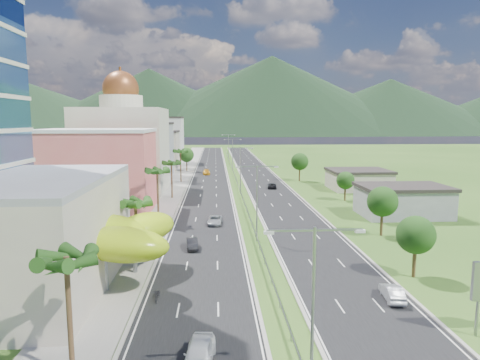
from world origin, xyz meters
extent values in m
plane|color=#2D5119|center=(0.00, 0.00, 0.00)|extent=(500.00, 500.00, 0.00)
cube|color=black|center=(-7.50, 90.00, 0.02)|extent=(11.00, 260.00, 0.04)
cube|color=black|center=(7.50, 90.00, 0.02)|extent=(11.00, 260.00, 0.04)
cube|color=gray|center=(-17.00, 90.00, 0.06)|extent=(7.00, 260.00, 0.12)
cube|color=gray|center=(0.00, 72.00, 0.62)|extent=(0.08, 216.00, 0.28)
cube|color=gray|center=(0.00, 174.00, 0.35)|extent=(0.10, 0.12, 0.70)
cylinder|color=gray|center=(0.00, -25.00, 5.50)|extent=(0.20, 0.20, 11.00)
cube|color=gray|center=(-1.44, -25.00, 10.80)|extent=(2.88, 0.12, 0.12)
cube|color=gray|center=(1.44, -25.00, 10.80)|extent=(2.88, 0.12, 0.12)
cube|color=silver|center=(-2.72, -25.00, 10.70)|extent=(0.60, 0.25, 0.18)
cube|color=silver|center=(2.72, -25.00, 10.70)|extent=(0.60, 0.25, 0.18)
cylinder|color=gray|center=(0.00, 10.00, 5.50)|extent=(0.20, 0.20, 11.00)
cube|color=gray|center=(-1.44, 10.00, 10.80)|extent=(2.88, 0.12, 0.12)
cube|color=gray|center=(1.44, 10.00, 10.80)|extent=(2.88, 0.12, 0.12)
cube|color=silver|center=(-2.72, 10.00, 10.70)|extent=(0.60, 0.25, 0.18)
cube|color=silver|center=(2.72, 10.00, 10.70)|extent=(0.60, 0.25, 0.18)
cylinder|color=gray|center=(0.00, 50.00, 5.50)|extent=(0.20, 0.20, 11.00)
cube|color=gray|center=(-1.44, 50.00, 10.80)|extent=(2.88, 0.12, 0.12)
cube|color=gray|center=(1.44, 50.00, 10.80)|extent=(2.88, 0.12, 0.12)
cube|color=silver|center=(-2.72, 50.00, 10.70)|extent=(0.60, 0.25, 0.18)
cube|color=silver|center=(2.72, 50.00, 10.70)|extent=(0.60, 0.25, 0.18)
cylinder|color=gray|center=(0.00, 95.00, 5.50)|extent=(0.20, 0.20, 11.00)
cube|color=gray|center=(-1.44, 95.00, 10.80)|extent=(2.88, 0.12, 0.12)
cube|color=gray|center=(1.44, 95.00, 10.80)|extent=(2.88, 0.12, 0.12)
cube|color=silver|center=(-2.72, 95.00, 10.70)|extent=(0.60, 0.25, 0.18)
cube|color=silver|center=(2.72, 95.00, 10.70)|extent=(0.60, 0.25, 0.18)
cylinder|color=gray|center=(0.00, 140.00, 5.50)|extent=(0.20, 0.20, 11.00)
cube|color=gray|center=(-1.44, 140.00, 10.80)|extent=(2.88, 0.12, 0.12)
cube|color=gray|center=(1.44, 140.00, 10.80)|extent=(2.88, 0.12, 0.12)
cube|color=silver|center=(-2.72, 140.00, 10.70)|extent=(0.60, 0.25, 0.18)
cube|color=silver|center=(2.72, 140.00, 10.70)|extent=(0.60, 0.25, 0.18)
cylinder|color=gray|center=(-24.00, -2.00, 2.00)|extent=(0.50, 0.50, 4.00)
cylinder|color=gray|center=(-17.00, -7.00, 2.00)|extent=(0.50, 0.50, 4.00)
cylinder|color=gray|center=(-21.00, -10.00, 2.00)|extent=(0.50, 0.50, 4.00)
cylinder|color=gray|center=(-15.00, -2.00, 2.00)|extent=(0.50, 0.50, 4.00)
cube|color=#D95B59|center=(-28.00, 32.00, 7.50)|extent=(20.00, 15.00, 15.00)
cube|color=beige|center=(-28.00, 55.00, 10.00)|extent=(20.00, 20.00, 20.00)
cylinder|color=beige|center=(-28.00, 55.00, 21.50)|extent=(10.00, 10.00, 3.00)
sphere|color=brown|center=(-28.00, 55.00, 24.50)|extent=(8.40, 8.40, 8.40)
cube|color=gray|center=(-27.00, 80.00, 8.00)|extent=(16.00, 15.00, 16.00)
cube|color=#AEA08F|center=(-27.00, 102.00, 6.50)|extent=(16.00, 15.00, 13.00)
cube|color=silver|center=(-27.00, 125.00, 9.00)|extent=(16.00, 15.00, 18.00)
cylinder|color=gray|center=(15.00, -18.00, 1.60)|extent=(0.24, 0.24, 3.20)
cube|color=gray|center=(28.00, 25.00, 2.50)|extent=(15.00, 10.00, 5.00)
cube|color=#AEA08F|center=(30.00, 55.00, 2.20)|extent=(14.00, 12.00, 4.40)
cylinder|color=#47301C|center=(-15.50, -22.00, 4.25)|extent=(0.36, 0.36, 8.50)
cylinder|color=#47301C|center=(-15.50, 2.00, 3.75)|extent=(0.36, 0.36, 7.50)
cylinder|color=#47301C|center=(-15.50, 22.00, 4.50)|extent=(0.36, 0.36, 9.00)
cylinder|color=#47301C|center=(-15.50, 45.00, 4.00)|extent=(0.36, 0.36, 8.00)
cylinder|color=#47301C|center=(-15.50, 70.00, 4.40)|extent=(0.36, 0.36, 8.80)
cylinder|color=#47301C|center=(-15.50, 95.00, 2.45)|extent=(0.40, 0.40, 4.90)
sphere|color=#214816|center=(-15.50, 95.00, 5.60)|extent=(4.90, 4.90, 4.90)
cylinder|color=#47301C|center=(16.00, -5.00, 2.10)|extent=(0.40, 0.40, 4.20)
sphere|color=#214816|center=(16.00, -5.00, 4.80)|extent=(4.20, 4.20, 4.20)
cylinder|color=#47301C|center=(19.00, 12.00, 2.27)|extent=(0.40, 0.40, 4.55)
sphere|color=#214816|center=(19.00, 12.00, 5.20)|extent=(4.55, 4.55, 4.55)
cylinder|color=#47301C|center=(22.00, 40.00, 1.92)|extent=(0.40, 0.40, 3.85)
sphere|color=#214816|center=(22.00, 40.00, 4.40)|extent=(3.85, 3.85, 3.85)
cylinder|color=#47301C|center=(18.00, 70.00, 2.45)|extent=(0.40, 0.40, 4.90)
sphere|color=#214816|center=(18.00, 70.00, 5.60)|extent=(4.90, 4.90, 4.90)
imported|color=white|center=(-7.06, -20.91, 0.90)|extent=(2.53, 5.20, 1.71)
imported|color=black|center=(-9.04, 6.92, 0.73)|extent=(1.85, 4.29, 1.37)
imported|color=#999CA0|center=(-5.99, 20.37, 0.72)|extent=(2.61, 5.03, 1.35)
imported|color=#C68817|center=(-8.73, 85.97, 0.81)|extent=(2.46, 5.44, 1.55)
imported|color=#AAADB2|center=(11.11, -10.86, 0.76)|extent=(2.01, 4.49, 1.43)
imported|color=black|center=(8.49, 57.33, 0.69)|extent=(2.67, 4.89, 1.30)
imported|color=black|center=(-11.51, -9.54, 0.72)|extent=(0.72, 2.14, 1.35)
camera|label=1|loc=(-5.81, -49.20, 17.23)|focal=32.00mm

